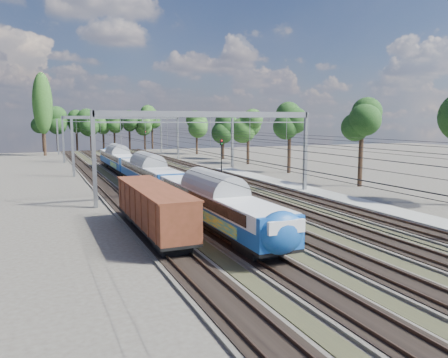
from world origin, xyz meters
name	(u,v)px	position (x,y,z in m)	size (l,w,h in m)	color
track_bed	(170,180)	(0.00, 45.00, 0.10)	(21.00, 130.00, 0.34)	#47423A
platform	(369,206)	(12.00, 20.00, 0.15)	(3.00, 70.00, 0.30)	gray
catenary	(157,132)	(0.33, 52.69, 6.40)	(25.65, 130.00, 9.00)	gray
tree_belt	(136,121)	(6.29, 95.59, 7.99)	(40.21, 99.18, 11.85)	black
poplar	(42,104)	(-14.50, 98.00, 11.89)	(4.40, 4.40, 19.04)	black
emu_train	(149,169)	(-4.50, 38.04, 2.50)	(2.90, 61.37, 4.24)	black
freight_boxcar	(153,207)	(-9.00, 18.10, 2.06)	(2.71, 13.07, 3.37)	black
worker	(120,157)	(-0.79, 78.35, 0.81)	(0.59, 0.39, 1.62)	black
signal_near	(221,157)	(4.06, 36.67, 3.71)	(0.40, 0.37, 5.86)	black
signal_far	(146,140)	(7.71, 91.57, 3.55)	(0.40, 0.38, 5.61)	black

